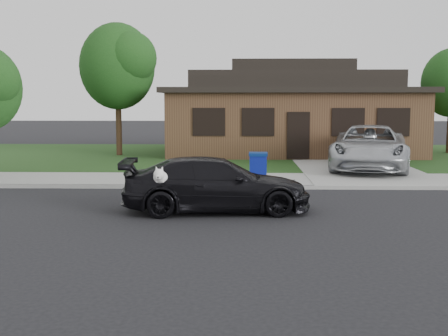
{
  "coord_description": "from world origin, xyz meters",
  "views": [
    {
      "loc": [
        1.37,
        -14.15,
        2.84
      ],
      "look_at": [
        0.98,
        0.01,
        1.1
      ],
      "focal_mm": 45.0,
      "sensor_mm": 36.0,
      "label": 1
    }
  ],
  "objects": [
    {
      "name": "driveway",
      "position": [
        6.0,
        10.0,
        0.07
      ],
      "size": [
        4.5,
        13.0,
        0.14
      ],
      "primitive_type": "cube",
      "color": "gray",
      "rests_on": "ground"
    },
    {
      "name": "house",
      "position": [
        4.0,
        15.0,
        2.13
      ],
      "size": [
        12.6,
        8.6,
        4.65
      ],
      "color": "#422B1C",
      "rests_on": "ground"
    },
    {
      "name": "curb",
      "position": [
        0.0,
        3.5,
        0.06
      ],
      "size": [
        60.0,
        0.12,
        0.12
      ],
      "primitive_type": "cube",
      "color": "gray",
      "rests_on": "ground"
    },
    {
      "name": "tree_0",
      "position": [
        -4.34,
        12.88,
        4.48
      ],
      "size": [
        3.78,
        3.6,
        6.34
      ],
      "color": "#332114",
      "rests_on": "ground"
    },
    {
      "name": "recycling_bin",
      "position": [
        1.98,
        4.05,
        0.62
      ],
      "size": [
        0.62,
        0.65,
        0.99
      ],
      "rotation": [
        0.0,
        0.0,
        -0.04
      ],
      "color": "navy",
      "rests_on": "sidewalk"
    },
    {
      "name": "lawn",
      "position": [
        0.0,
        13.0,
        0.07
      ],
      "size": [
        60.0,
        13.0,
        0.13
      ],
      "primitive_type": "cube",
      "color": "#193814",
      "rests_on": "ground"
    },
    {
      "name": "sedan",
      "position": [
        0.77,
        -0.09,
        0.69
      ],
      "size": [
        4.87,
        2.39,
        1.38
      ],
      "rotation": [
        0.0,
        0.0,
        1.64
      ],
      "color": "black",
      "rests_on": "ground"
    },
    {
      "name": "ground",
      "position": [
        0.0,
        0.0,
        0.0
      ],
      "size": [
        120.0,
        120.0,
        0.0
      ],
      "primitive_type": "plane",
      "color": "black",
      "rests_on": "ground"
    },
    {
      "name": "minivan",
      "position": [
        6.44,
        7.78,
        0.99
      ],
      "size": [
        4.17,
        6.58,
        1.69
      ],
      "primitive_type": "imported",
      "rotation": [
        0.0,
        0.0,
        -0.24
      ],
      "color": "#B1B4B8",
      "rests_on": "driveway"
    },
    {
      "name": "sidewalk",
      "position": [
        0.0,
        5.0,
        0.06
      ],
      "size": [
        60.0,
        3.0,
        0.12
      ],
      "primitive_type": "cube",
      "color": "gray",
      "rests_on": "ground"
    }
  ]
}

